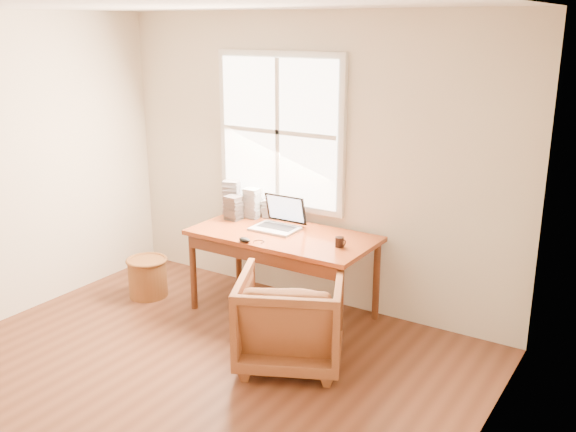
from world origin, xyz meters
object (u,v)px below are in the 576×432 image
object	(u,v)px
armchair	(291,319)
cd_stack_a	(252,203)
desk	(283,236)
coffee_mug	(339,242)
wicker_stool	(148,278)
laptop	(275,212)

from	to	relation	value
armchair	cd_stack_a	distance (m)	1.48
desk	coffee_mug	size ratio (longest dim) A/B	19.59
wicker_stool	coffee_mug	distance (m)	1.99
laptop	wicker_stool	bearing A→B (deg)	-161.91
wicker_stool	cd_stack_a	world-z (taller)	cd_stack_a
laptop	cd_stack_a	size ratio (longest dim) A/B	1.69
armchair	cd_stack_a	bearing A→B (deg)	-68.44
laptop	coffee_mug	size ratio (longest dim) A/B	5.73
armchair	laptop	distance (m)	1.12
wicker_stool	laptop	size ratio (longest dim) A/B	0.77
laptop	cd_stack_a	bearing A→B (deg)	151.11
cd_stack_a	armchair	bearing A→B (deg)	-43.01
wicker_stool	coffee_mug	world-z (taller)	coffee_mug
armchair	laptop	size ratio (longest dim) A/B	1.69
wicker_stool	laptop	distance (m)	1.45
cd_stack_a	wicker_stool	bearing A→B (deg)	-142.52
desk	cd_stack_a	world-z (taller)	cd_stack_a
wicker_stool	armchair	bearing A→B (deg)	-10.53
coffee_mug	cd_stack_a	distance (m)	1.11
desk	coffee_mug	world-z (taller)	coffee_mug
laptop	cd_stack_a	xyz separation A→B (m)	(-0.39, 0.21, -0.03)
desk	armchair	world-z (taller)	desk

